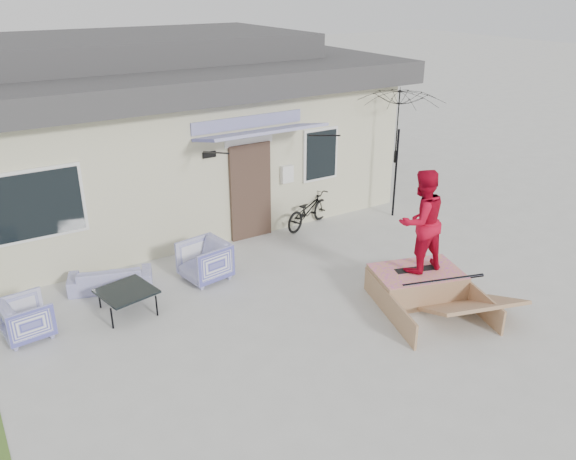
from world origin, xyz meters
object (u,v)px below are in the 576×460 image
patio_umbrella (398,144)px  skate_ramp (416,284)px  loveseat (110,274)px  skater (421,220)px  armchair_right (204,259)px  skateboard (416,269)px  coffee_table (128,301)px  bicycle (308,206)px  armchair_left (26,316)px

patio_umbrella → skate_ramp: patio_umbrella is taller
loveseat → skater: size_ratio=0.81×
armchair_right → skateboard: armchair_right is taller
armchair_right → coffee_table: (-1.61, -0.41, -0.20)m
coffee_table → patio_umbrella: bearing=8.4°
skateboard → skater: (0.00, -0.00, 0.94)m
patio_umbrella → skateboard: size_ratio=3.08×
bicycle → patio_umbrella: bearing=-125.2°
skate_ramp → coffee_table: bearing=170.7°
armchair_right → skateboard: 3.88m
armchair_left → coffee_table: size_ratio=0.86×
skater → bicycle: bearing=-89.1°
loveseat → skater: 5.64m
skateboard → loveseat: bearing=163.2°
coffee_table → bicycle: bearing=18.1°
bicycle → coffee_table: bearing=86.9°
armchair_left → skateboard: (6.11, -2.23, 0.17)m
loveseat → skateboard: size_ratio=1.93×
loveseat → bicycle: bicycle is taller
armchair_right → coffee_table: bearing=-85.2°
coffee_table → patio_umbrella: 7.01m
coffee_table → bicycle: (4.67, 1.52, 0.27)m
coffee_table → skate_ramp: (4.53, -2.18, 0.04)m
loveseat → skateboard: loveseat is taller
loveseat → patio_umbrella: 6.93m
coffee_table → armchair_right: bearing=14.1°
loveseat → bicycle: 4.71m
bicycle → skateboard: bicycle is taller
skate_ramp → skateboard: bearing=90.0°
patio_umbrella → skateboard: bearing=-125.4°
bicycle → patio_umbrella: patio_umbrella is taller
armchair_left → armchair_right: size_ratio=0.88×
bicycle → skateboard: (-0.13, -3.66, 0.05)m
bicycle → patio_umbrella: size_ratio=0.64×
armchair_right → patio_umbrella: size_ratio=0.35×
armchair_right → skate_ramp: size_ratio=0.41×
armchair_left → patio_umbrella: bearing=-90.0°
loveseat → armchair_right: armchair_right is taller
skate_ramp → skater: skater is taller
skateboard → skater: size_ratio=0.42×
skater → skateboard: bearing=-87.1°
armchair_left → coffee_table: 1.57m
skate_ramp → skateboard: skateboard is taller
loveseat → skateboard: (4.55, -3.12, 0.24)m
loveseat → patio_umbrella: (6.77, 0.01, 1.46)m
patio_umbrella → skater: size_ratio=1.29×
bicycle → skateboard: size_ratio=1.97×
coffee_table → bicycle: size_ratio=0.56×
loveseat → bicycle: bearing=-155.3°
bicycle → skater: bearing=156.9°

